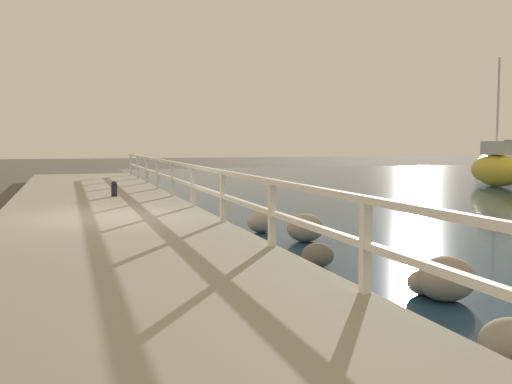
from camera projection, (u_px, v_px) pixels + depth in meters
The scene contains 11 objects.
ground_plane at pixel (106, 233), 12.58m from camera, with size 120.00×120.00×0.00m, color #4C473D.
dock_walkway at pixel (106, 225), 12.57m from camera, with size 4.52×36.00×0.34m.
railing at pixel (206, 182), 13.15m from camera, with size 0.10×32.50×1.02m.
boulder_mid_strip at pixel (512, 343), 5.04m from camera, with size 0.57×0.51×0.43m.
boulder_downstream at pixel (424, 282), 7.46m from camera, with size 0.42×0.38×0.32m.
boulder_water_edge at pixel (305, 228), 11.44m from camera, with size 0.72×0.65×0.54m.
boulder_far_strip at pixel (262, 222), 12.59m from camera, with size 0.62×0.55×0.46m.
boulder_upstream at pixel (446, 279), 7.17m from camera, with size 0.72×0.65×0.54m.
boulder_near_dock at pixel (318, 255), 9.09m from camera, with size 0.50×0.45×0.38m.
mooring_bollard at pixel (114, 189), 17.28m from camera, with size 0.18×0.18×0.45m.
sailboat_yellow at pixel (496, 168), 25.70m from camera, with size 1.34×3.55×5.48m.
Camera 1 is at (-0.76, -12.84, 1.90)m, focal length 42.00 mm.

